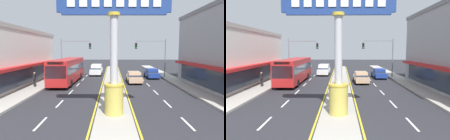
{
  "view_description": "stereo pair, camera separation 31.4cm",
  "coord_description": "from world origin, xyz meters",
  "views": [
    {
      "loc": [
        -0.13,
        -6.71,
        4.55
      ],
      "look_at": [
        -0.11,
        11.58,
        2.6
      ],
      "focal_mm": 31.08,
      "sensor_mm": 36.0,
      "label": 1
    },
    {
      "loc": [
        0.19,
        -6.71,
        4.55
      ],
      "look_at": [
        -0.11,
        11.58,
        2.6
      ],
      "focal_mm": 31.08,
      "sensor_mm": 36.0,
      "label": 2
    }
  ],
  "objects": [
    {
      "name": "district_sign",
      "position": [
        0.0,
        6.2,
        4.43
      ],
      "size": [
        7.42,
        1.36,
        8.42
      ],
      "color": "gold",
      "rests_on": "median_strip"
    },
    {
      "name": "traffic_light_right_side",
      "position": [
        6.47,
        23.7,
        4.25
      ],
      "size": [
        4.86,
        0.46,
        6.2
      ],
      "color": "slate",
      "rests_on": "ground"
    },
    {
      "name": "traffic_light_left_side",
      "position": [
        -6.47,
        24.35,
        4.25
      ],
      "size": [
        4.86,
        0.46,
        6.2
      ],
      "color": "slate",
      "rests_on": "ground"
    },
    {
      "name": "median_strip",
      "position": [
        0.0,
        18.0,
        0.07
      ],
      "size": [
        2.47,
        52.0,
        0.14
      ],
      "primitive_type": "cube",
      "color": "#A39E93",
      "rests_on": "ground"
    },
    {
      "name": "sidewalk_left",
      "position": [
        -8.99,
        16.0,
        0.09
      ],
      "size": [
        2.3,
        60.0,
        0.18
      ],
      "primitive_type": "cube",
      "color": "#ADA89E",
      "rests_on": "ground"
    },
    {
      "name": "sedan_far_right_lane",
      "position": [
        6.19,
        23.92,
        0.79
      ],
      "size": [
        1.9,
        4.33,
        1.53
      ],
      "color": "navy",
      "rests_on": "ground"
    },
    {
      "name": "lane_markings",
      "position": [
        0.0,
        16.65,
        0.0
      ],
      "size": [
        9.21,
        52.0,
        0.01
      ],
      "color": "silver",
      "rests_on": "ground"
    },
    {
      "name": "sedan_mid_left_lane",
      "position": [
        2.89,
        19.5,
        0.79
      ],
      "size": [
        1.91,
        4.34,
        1.53
      ],
      "color": "tan",
      "rests_on": "ground"
    },
    {
      "name": "pedestrian_near_kerb",
      "position": [
        -9.22,
        15.77,
        1.15
      ],
      "size": [
        0.28,
        0.4,
        1.72
      ],
      "color": "black",
      "rests_on": "sidewalk_left"
    },
    {
      "name": "suv_near_left_lane",
      "position": [
        -2.88,
        27.6,
        0.98
      ],
      "size": [
        2.06,
        4.65,
        1.9
      ],
      "color": "white",
      "rests_on": "ground"
    },
    {
      "name": "bus_far_left_oncoming",
      "position": [
        -6.18,
        19.7,
        1.87
      ],
      "size": [
        2.67,
        11.23,
        3.26
      ],
      "color": "#B21E1E",
      "rests_on": "ground"
    },
    {
      "name": "sidewalk_right",
      "position": [
        8.99,
        16.0,
        0.09
      ],
      "size": [
        2.3,
        60.0,
        0.18
      ],
      "primitive_type": "cube",
      "color": "#ADA89E",
      "rests_on": "ground"
    }
  ]
}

